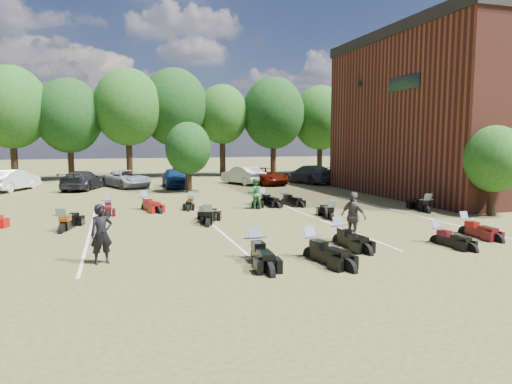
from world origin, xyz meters
name	(u,v)px	position (x,y,z in m)	size (l,w,h in m)	color
ground	(300,232)	(0.00, 0.00, 0.00)	(160.00, 160.00, 0.00)	brown
car_1	(12,180)	(-14.09, 20.15, 0.78)	(1.64, 4.71, 1.55)	silver
car_2	(127,179)	(-6.10, 20.11, 0.68)	(2.24, 4.87, 1.35)	#94969C
car_3	(83,180)	(-9.27, 19.32, 0.71)	(1.99, 4.90, 1.42)	black
car_4	(175,178)	(-2.50, 18.94, 0.76)	(1.80, 4.47, 1.52)	#0B2452
car_5	(243,175)	(3.21, 19.94, 0.76)	(1.60, 4.58, 1.51)	#B2B3AD
car_6	(264,176)	(4.80, 19.18, 0.70)	(2.31, 5.02, 1.39)	#580F05
car_7	(309,174)	(8.82, 19.09, 0.78)	(2.18, 5.36, 1.55)	#3A3B40
person_black	(101,234)	(-7.41, -2.57, 0.89)	(0.65, 0.43, 1.78)	black
person_green	(255,194)	(0.13, 6.52, 0.82)	(0.80, 0.62, 1.64)	#2A7032
person_grey	(353,217)	(1.20, -2.11, 0.90)	(1.06, 0.44, 1.81)	#534F47
motorcycle_2	(255,259)	(-2.91, -3.43, 0.00)	(0.77, 2.41, 1.35)	black
motorcycle_3	(339,243)	(0.56, -2.26, 0.00)	(0.74, 2.31, 1.29)	black
motorcycle_4	(311,258)	(-1.20, -3.80, 0.00)	(0.77, 2.41, 1.34)	black
motorcycle_5	(437,243)	(3.94, -3.22, 0.00)	(0.64, 2.00, 1.11)	black
motorcycle_6	(465,234)	(6.06, -2.22, 0.00)	(0.69, 2.16, 1.20)	#460A0E
motorcycle_8	(63,232)	(-9.04, 2.75, 0.00)	(0.79, 2.48, 1.38)	black
motorcycle_9	(208,226)	(-3.23, 2.35, 0.00)	(0.77, 2.42, 1.35)	black
motorcycle_11	(203,223)	(-3.33, 3.04, 0.00)	(0.65, 2.03, 1.13)	black
motorcycle_12	(331,220)	(2.47, 2.15, 0.00)	(0.73, 2.29, 1.28)	black
motorcycle_13	(426,213)	(8.05, 2.66, 0.00)	(0.78, 2.43, 1.36)	black
motorcycle_14	(108,212)	(-7.35, 7.66, 0.00)	(0.70, 2.19, 1.22)	#460A0E
motorcycle_15	(145,209)	(-5.50, 8.14, 0.00)	(0.77, 2.42, 1.35)	maroon
motorcycle_17	(191,207)	(-2.99, 8.31, 0.00)	(0.66, 2.07, 1.15)	black
motorcycle_18	(255,204)	(0.67, 8.13, 0.00)	(0.70, 2.20, 1.23)	black
motorcycle_19	(263,204)	(1.11, 8.09, 0.00)	(0.75, 2.34, 1.31)	black
motorcycle_20	(284,204)	(2.32, 7.83, 0.00)	(0.71, 2.23, 1.24)	black
tree_line	(176,113)	(-1.00, 29.00, 6.31)	(56.00, 6.00, 9.79)	black
young_tree_near_building	(494,159)	(10.50, 1.00, 2.75)	(2.80, 2.80, 4.16)	black
young_tree_midfield	(188,148)	(-2.00, 15.50, 3.09)	(3.20, 3.20, 4.70)	black
parking_lines	(211,223)	(-3.00, 3.00, 0.01)	(20.10, 14.00, 0.01)	silver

